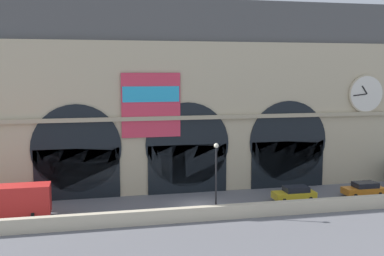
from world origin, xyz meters
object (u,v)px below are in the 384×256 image
(car_east, at_px, (364,189))
(street_lamp_quayside, at_px, (216,170))
(box_truck_west, at_px, (9,201))
(car_mideast, at_px, (294,193))

(car_east, distance_m, street_lamp_quayside, 18.09)
(box_truck_west, bearing_deg, car_east, 0.03)
(box_truck_west, xyz_separation_m, car_mideast, (27.91, -0.06, -0.90))
(box_truck_west, relative_size, car_east, 1.70)
(box_truck_west, xyz_separation_m, street_lamp_quayside, (18.56, -3.32, 2.71))
(car_east, bearing_deg, box_truck_west, -179.97)
(car_mideast, height_order, street_lamp_quayside, street_lamp_quayside)
(car_east, height_order, street_lamp_quayside, street_lamp_quayside)
(car_east, xyz_separation_m, street_lamp_quayside, (-17.40, -3.34, 3.61))
(car_mideast, relative_size, car_east, 1.00)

